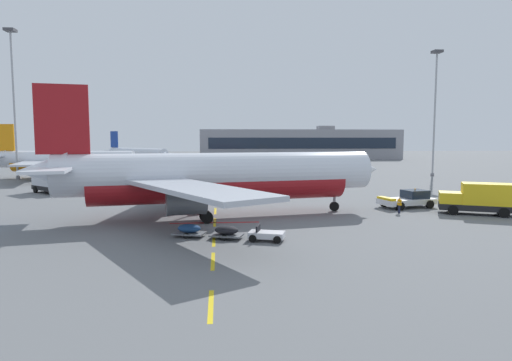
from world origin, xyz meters
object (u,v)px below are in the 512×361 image
object	(u,v)px
pushback_tug	(408,199)
ground_power_truck	(51,181)
catering_truck	(480,198)
apron_light_mast_near	(13,88)
baggage_train	(227,232)
airliner_mid_left	(65,161)
airliner_foreground	(216,176)
airliner_far_center	(136,154)
ground_crew_worker	(399,204)
apron_light_mast_far	(435,99)
fuel_service_truck	(170,180)

from	to	relation	value
pushback_tug	ground_power_truck	world-z (taller)	ground_power_truck
catering_truck	apron_light_mast_near	world-z (taller)	apron_light_mast_near
ground_power_truck	baggage_train	size ratio (longest dim) A/B	0.78
pushback_tug	ground_power_truck	distance (m)	46.90
pushback_tug	airliner_mid_left	size ratio (longest dim) A/B	0.22
baggage_train	catering_truck	bearing A→B (deg)	18.48
airliner_foreground	baggage_train	size ratio (longest dim) A/B	4.01
ground_power_truck	airliner_mid_left	bearing A→B (deg)	104.44
airliner_far_center	baggage_train	bearing A→B (deg)	-75.55
pushback_tug	airliner_mid_left	world-z (taller)	airliner_mid_left
airliner_foreground	apron_light_mast_near	size ratio (longest dim) A/B	1.28
ground_power_truck	ground_crew_worker	bearing A→B (deg)	-25.58
apron_light_mast_far	airliner_mid_left	bearing A→B (deg)	178.82
airliner_far_center	baggage_train	xyz separation A→B (m)	(23.57, -91.42, -2.60)
pushback_tug	apron_light_mast_far	distance (m)	46.56
pushback_tug	fuel_service_truck	size ratio (longest dim) A/B	0.92
airliner_foreground	airliner_mid_left	xyz separation A→B (m)	(-28.98, 43.92, -0.62)
apron_light_mast_far	fuel_service_truck	bearing A→B (deg)	-156.83
airliner_mid_left	apron_light_mast_near	world-z (taller)	apron_light_mast_near
catering_truck	apron_light_mast_near	size ratio (longest dim) A/B	0.27
catering_truck	ground_crew_worker	size ratio (longest dim) A/B	4.51
baggage_train	apron_light_mast_far	distance (m)	68.42
airliner_far_center	apron_light_mast_far	size ratio (longest dim) A/B	0.94
pushback_tug	apron_light_mast_near	world-z (taller)	apron_light_mast_near
pushback_tug	ground_crew_worker	bearing A→B (deg)	-125.62
pushback_tug	fuel_service_truck	bearing A→B (deg)	148.45
airliner_foreground	apron_light_mast_near	bearing A→B (deg)	131.19
airliner_far_center	ground_power_truck	world-z (taller)	airliner_far_center
airliner_foreground	ground_power_truck	bearing A→B (deg)	138.26
airliner_mid_left	apron_light_mast_far	size ratio (longest dim) A/B	1.18
airliner_foreground	apron_light_mast_far	world-z (taller)	apron_light_mast_far
airliner_mid_left	catering_truck	world-z (taller)	airliner_mid_left
pushback_tug	baggage_train	distance (m)	24.20
fuel_service_truck	baggage_train	world-z (taller)	fuel_service_truck
fuel_service_truck	baggage_train	xyz separation A→B (m)	(7.52, -30.37, -1.12)
apron_light_mast_near	apron_light_mast_far	xyz separation A→B (m)	(79.97, 0.36, -1.31)
baggage_train	ground_crew_worker	size ratio (longest dim) A/B	5.29
pushback_tug	catering_truck	world-z (taller)	catering_truck
catering_truck	ground_crew_worker	distance (m)	7.78
pushback_tug	baggage_train	size ratio (longest dim) A/B	0.75
airliner_far_center	baggage_train	distance (m)	94.45
ground_power_truck	ground_crew_worker	distance (m)	45.96
fuel_service_truck	ground_power_truck	size ratio (longest dim) A/B	1.05
fuel_service_truck	airliner_foreground	bearing A→B (deg)	-72.49
fuel_service_truck	ground_crew_worker	bearing A→B (deg)	-39.16
airliner_far_center	fuel_service_truck	bearing A→B (deg)	-75.27
fuel_service_truck	airliner_far_center	bearing A→B (deg)	104.73
pushback_tug	airliner_far_center	xyz separation A→B (m)	(-43.73, 78.05, 2.23)
apron_light_mast_near	apron_light_mast_far	bearing A→B (deg)	0.26
fuel_service_truck	apron_light_mast_near	world-z (taller)	apron_light_mast_near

